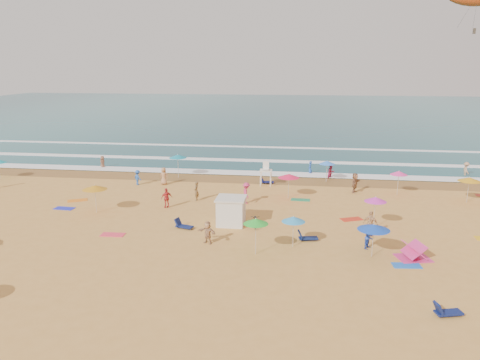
# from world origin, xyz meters

# --- Properties ---
(ground) EXTENTS (220.00, 220.00, 0.00)m
(ground) POSITION_xyz_m (0.00, 0.00, 0.00)
(ground) COLOR gold
(ground) RESTS_ON ground
(ocean) EXTENTS (220.00, 140.00, 0.18)m
(ocean) POSITION_xyz_m (0.00, 84.00, 0.00)
(ocean) COLOR #0C4756
(ocean) RESTS_ON ground
(wet_sand) EXTENTS (220.00, 220.00, 0.00)m
(wet_sand) POSITION_xyz_m (0.00, 12.50, 0.01)
(wet_sand) COLOR olive
(wet_sand) RESTS_ON ground
(surf_foam) EXTENTS (200.00, 18.70, 0.05)m
(surf_foam) POSITION_xyz_m (0.00, 21.32, 0.10)
(surf_foam) COLOR white
(surf_foam) RESTS_ON ground
(cabana) EXTENTS (2.00, 2.00, 2.00)m
(cabana) POSITION_xyz_m (1.98, -2.05, 1.00)
(cabana) COLOR silver
(cabana) RESTS_ON ground
(cabana_roof) EXTENTS (2.20, 2.20, 0.12)m
(cabana_roof) POSITION_xyz_m (1.98, -2.05, 2.06)
(cabana_roof) COLOR silver
(cabana_roof) RESTS_ON cabana
(bicycle) EXTENTS (0.84, 1.89, 0.96)m
(bicycle) POSITION_xyz_m (3.88, -2.35, 0.48)
(bicycle) COLOR black
(bicycle) RESTS_ON ground
(lifeguard_stand) EXTENTS (1.20, 1.20, 2.10)m
(lifeguard_stand) POSITION_xyz_m (3.63, 10.09, 1.05)
(lifeguard_stand) COLOR white
(lifeguard_stand) RESTS_ON ground
(beach_umbrellas) EXTENTS (56.68, 31.14, 0.81)m
(beach_umbrellas) POSITION_xyz_m (4.07, -0.02, 2.10)
(beach_umbrellas) COLOR teal
(beach_umbrellas) RESTS_ON ground
(loungers) EXTENTS (54.76, 25.59, 0.34)m
(loungers) POSITION_xyz_m (6.94, -3.41, 0.17)
(loungers) COLOR #0F1B4C
(loungers) RESTS_ON ground
(towels) EXTENTS (48.98, 21.15, 0.03)m
(towels) POSITION_xyz_m (0.49, -1.57, 0.01)
(towels) COLOR #BF5017
(towels) RESTS_ON ground
(beachgoers) EXTENTS (48.45, 28.54, 2.14)m
(beachgoers) POSITION_xyz_m (1.90, 4.82, 0.81)
(beachgoers) COLOR tan
(beachgoers) RESTS_ON ground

